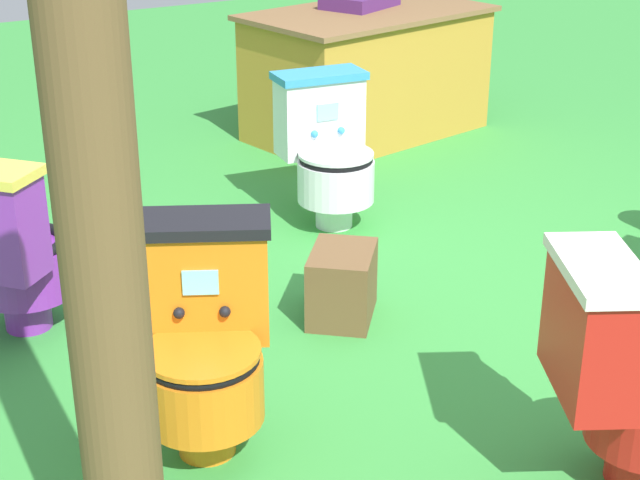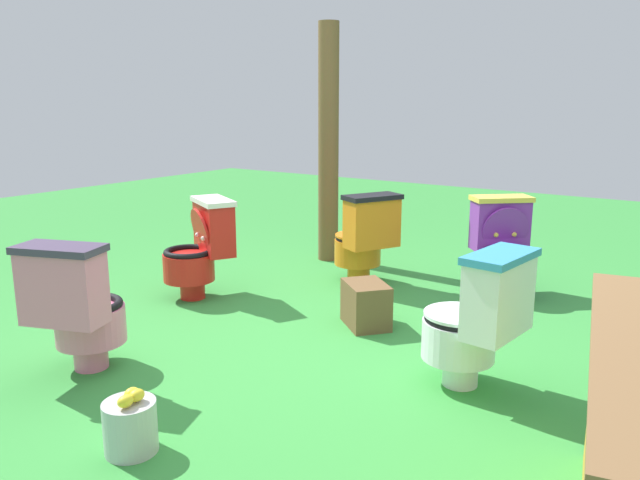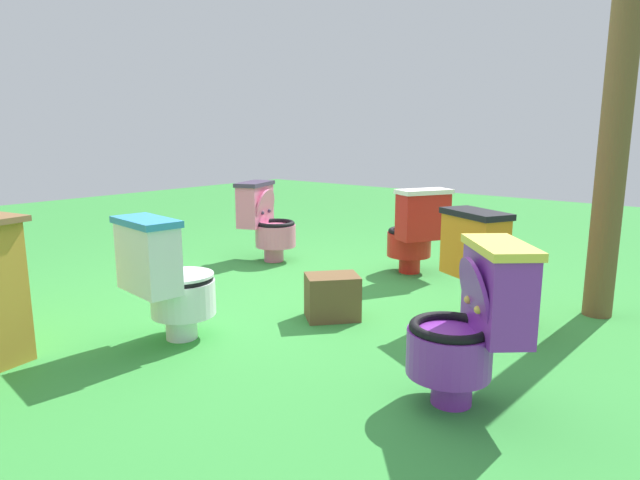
# 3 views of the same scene
# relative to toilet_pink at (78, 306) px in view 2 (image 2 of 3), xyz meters

# --- Properties ---
(ground) EXTENTS (14.00, 14.00, 0.00)m
(ground) POSITION_rel_toilet_pink_xyz_m (-1.03, 0.71, -0.37)
(ground) COLOR green
(toilet_pink) EXTENTS (0.60, 0.55, 0.73)m
(toilet_pink) POSITION_rel_toilet_pink_xyz_m (0.00, 0.00, 0.00)
(toilet_pink) COLOR pink
(toilet_pink) RESTS_ON ground
(toilet_purple) EXTENTS (0.63, 0.63, 0.73)m
(toilet_purple) POSITION_rel_toilet_pink_xyz_m (-2.64, 1.38, 0.00)
(toilet_purple) COLOR purple
(toilet_purple) RESTS_ON ground
(toilet_red) EXTENTS (0.62, 0.58, 0.73)m
(toilet_red) POSITION_rel_toilet_pink_xyz_m (-1.32, -0.43, 0.00)
(toilet_red) COLOR red
(toilet_red) RESTS_ON ground
(toilet_orange) EXTENTS (0.58, 0.62, 0.73)m
(toilet_orange) POSITION_rel_toilet_pink_xyz_m (-2.28, 0.38, -0.00)
(toilet_orange) COLOR orange
(toilet_orange) RESTS_ON ground
(toilet_white) EXTENTS (0.46, 0.54, 0.73)m
(toilet_white) POSITION_rel_toilet_pink_xyz_m (-1.01, 1.78, -0.00)
(toilet_white) COLOR white
(toilet_white) RESTS_ON ground
(wooden_post) EXTENTS (0.18, 0.18, 2.08)m
(wooden_post) POSITION_rel_toilet_pink_xyz_m (-2.77, -0.28, 0.66)
(wooden_post) COLOR brown
(wooden_post) RESTS_ON ground
(small_crate) EXTENTS (0.40, 0.41, 0.29)m
(small_crate) POSITION_rel_toilet_pink_xyz_m (-1.47, 0.88, -0.23)
(small_crate) COLOR brown
(small_crate) RESTS_ON ground
(lemon_bucket) EXTENTS (0.22, 0.22, 0.28)m
(lemon_bucket) POSITION_rel_toilet_pink_xyz_m (0.35, 0.83, -0.26)
(lemon_bucket) COLOR #B7B7BF
(lemon_bucket) RESTS_ON ground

